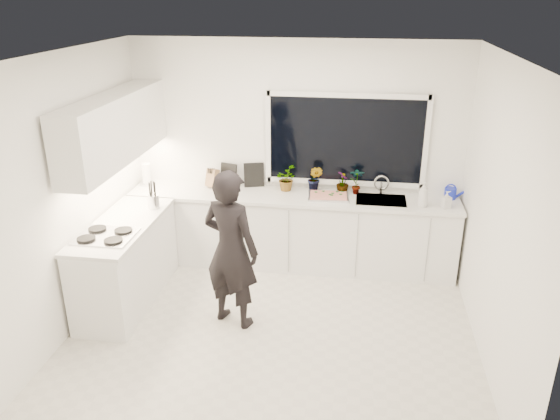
# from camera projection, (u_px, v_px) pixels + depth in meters

# --- Properties ---
(floor) EXTENTS (4.00, 3.50, 0.02)m
(floor) POSITION_uv_depth(u_px,v_px,m) (273.00, 330.00, 5.55)
(floor) COLOR beige
(floor) RESTS_ON ground
(wall_back) EXTENTS (4.00, 0.02, 2.70)m
(wall_back) POSITION_uv_depth(u_px,v_px,m) (296.00, 153.00, 6.65)
(wall_back) COLOR white
(wall_back) RESTS_ON ground
(wall_left) EXTENTS (0.02, 3.50, 2.70)m
(wall_left) POSITION_uv_depth(u_px,v_px,m) (69.00, 195.00, 5.31)
(wall_left) COLOR white
(wall_left) RESTS_ON ground
(wall_right) EXTENTS (0.02, 3.50, 2.70)m
(wall_right) POSITION_uv_depth(u_px,v_px,m) (499.00, 219.00, 4.76)
(wall_right) COLOR white
(wall_right) RESTS_ON ground
(ceiling) EXTENTS (4.00, 3.50, 0.02)m
(ceiling) POSITION_uv_depth(u_px,v_px,m) (272.00, 54.00, 4.52)
(ceiling) COLOR white
(ceiling) RESTS_ON wall_back
(window) EXTENTS (1.80, 0.02, 1.00)m
(window) POSITION_uv_depth(u_px,v_px,m) (346.00, 140.00, 6.46)
(window) COLOR black
(window) RESTS_ON wall_back
(base_cabinets_back) EXTENTS (3.92, 0.58, 0.88)m
(base_cabinets_back) POSITION_uv_depth(u_px,v_px,m) (292.00, 232.00, 6.71)
(base_cabinets_back) COLOR white
(base_cabinets_back) RESTS_ON floor
(base_cabinets_left) EXTENTS (0.58, 1.60, 0.88)m
(base_cabinets_left) POSITION_uv_depth(u_px,v_px,m) (127.00, 263.00, 5.93)
(base_cabinets_left) COLOR white
(base_cabinets_left) RESTS_ON floor
(countertop_back) EXTENTS (3.94, 0.62, 0.04)m
(countertop_back) POSITION_uv_depth(u_px,v_px,m) (292.00, 197.00, 6.52)
(countertop_back) COLOR silver
(countertop_back) RESTS_ON base_cabinets_back
(countertop_left) EXTENTS (0.62, 1.60, 0.04)m
(countertop_left) POSITION_uv_depth(u_px,v_px,m) (122.00, 225.00, 5.75)
(countertop_left) COLOR silver
(countertop_left) RESTS_ON base_cabinets_left
(upper_cabinets) EXTENTS (0.34, 2.10, 0.70)m
(upper_cabinets) POSITION_uv_depth(u_px,v_px,m) (115.00, 128.00, 5.73)
(upper_cabinets) COLOR white
(upper_cabinets) RESTS_ON wall_left
(sink) EXTENTS (0.58, 0.42, 0.14)m
(sink) POSITION_uv_depth(u_px,v_px,m) (381.00, 204.00, 6.40)
(sink) COLOR silver
(sink) RESTS_ON countertop_back
(faucet) EXTENTS (0.03, 0.03, 0.22)m
(faucet) POSITION_uv_depth(u_px,v_px,m) (381.00, 185.00, 6.52)
(faucet) COLOR silver
(faucet) RESTS_ON countertop_back
(stovetop) EXTENTS (0.56, 0.48, 0.03)m
(stovetop) POSITION_uv_depth(u_px,v_px,m) (105.00, 235.00, 5.42)
(stovetop) COLOR black
(stovetop) RESTS_ON countertop_left
(person) EXTENTS (0.70, 0.58, 1.65)m
(person) POSITION_uv_depth(u_px,v_px,m) (231.00, 249.00, 5.38)
(person) COLOR black
(person) RESTS_ON floor
(pizza_tray) EXTENTS (0.49, 0.38, 0.03)m
(pizza_tray) POSITION_uv_depth(u_px,v_px,m) (328.00, 197.00, 6.43)
(pizza_tray) COLOR silver
(pizza_tray) RESTS_ON countertop_back
(pizza) EXTENTS (0.45, 0.34, 0.01)m
(pizza) POSITION_uv_depth(u_px,v_px,m) (328.00, 195.00, 6.43)
(pizza) COLOR #B41B18
(pizza) RESTS_ON pizza_tray
(watering_can) EXTENTS (0.16, 0.16, 0.13)m
(watering_can) POSITION_uv_depth(u_px,v_px,m) (450.00, 193.00, 6.39)
(watering_can) COLOR #1423BE
(watering_can) RESTS_ON countertop_back
(paper_towel_roll) EXTENTS (0.13, 0.13, 0.26)m
(paper_towel_roll) POSITION_uv_depth(u_px,v_px,m) (147.00, 175.00, 6.82)
(paper_towel_roll) COLOR silver
(paper_towel_roll) RESTS_ON countertop_back
(knife_block) EXTENTS (0.16, 0.14, 0.22)m
(knife_block) POSITION_uv_depth(u_px,v_px,m) (212.00, 179.00, 6.75)
(knife_block) COLOR brown
(knife_block) RESTS_ON countertop_back
(utensil_crock) EXTENTS (0.17, 0.17, 0.16)m
(utensil_crock) POSITION_uv_depth(u_px,v_px,m) (154.00, 202.00, 6.10)
(utensil_crock) COLOR #B7B7BC
(utensil_crock) RESTS_ON countertop_left
(picture_frame_large) EXTENTS (0.22, 0.08, 0.28)m
(picture_frame_large) POSITION_uv_depth(u_px,v_px,m) (229.00, 174.00, 6.81)
(picture_frame_large) COLOR black
(picture_frame_large) RESTS_ON countertop_back
(picture_frame_small) EXTENTS (0.25, 0.09, 0.30)m
(picture_frame_small) POSITION_uv_depth(u_px,v_px,m) (254.00, 175.00, 6.76)
(picture_frame_small) COLOR black
(picture_frame_small) RESTS_ON countertop_back
(herb_plants) EXTENTS (1.09, 0.32, 0.33)m
(herb_plants) POSITION_uv_depth(u_px,v_px,m) (312.00, 180.00, 6.58)
(herb_plants) COLOR #26662D
(herb_plants) RESTS_ON countertop_back
(soap_bottles) EXTENTS (0.38, 0.13, 0.29)m
(soap_bottles) POSITION_uv_depth(u_px,v_px,m) (430.00, 196.00, 6.12)
(soap_bottles) COLOR #D8BF66
(soap_bottles) RESTS_ON countertop_back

